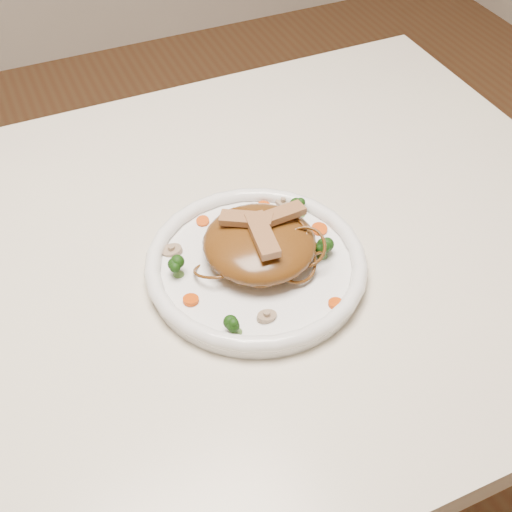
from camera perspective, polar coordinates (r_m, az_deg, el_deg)
name	(u,v)px	position (r m, az deg, el deg)	size (l,w,h in m)	color
table	(182,314)	(0.92, -6.30, -4.93)	(1.20, 0.80, 0.75)	beige
plate	(256,268)	(0.83, 0.00, -1.07)	(0.27, 0.27, 0.02)	white
noodle_mound	(260,243)	(0.81, 0.31, 1.12)	(0.14, 0.14, 0.05)	brown
chicken_a	(280,215)	(0.81, 2.08, 3.55)	(0.06, 0.02, 0.01)	#AB8151
chicken_b	(246,219)	(0.80, -0.84, 3.17)	(0.06, 0.02, 0.01)	#AB8151
chicken_c	(262,235)	(0.78, 0.54, 1.81)	(0.07, 0.02, 0.01)	#AB8151
broccoli_0	(301,207)	(0.88, 3.82, 4.18)	(0.02, 0.02, 0.03)	#19420D
broccoli_1	(178,265)	(0.80, -6.71, -0.77)	(0.03, 0.03, 0.03)	#19420D
broccoli_2	(236,323)	(0.74, -1.73, -5.71)	(0.03, 0.03, 0.03)	#19420D
broccoli_3	(323,247)	(0.83, 5.74, 0.77)	(0.03, 0.03, 0.03)	#19420D
carrot_0	(264,206)	(0.90, 0.68, 4.30)	(0.02, 0.02, 0.01)	#DF5408
carrot_1	(191,300)	(0.78, -5.59, -3.75)	(0.02, 0.02, 0.01)	#DF5408
carrot_2	(319,229)	(0.87, 5.42, 2.28)	(0.02, 0.02, 0.01)	#DF5408
carrot_3	(203,221)	(0.88, -4.57, 2.97)	(0.02, 0.02, 0.01)	#DF5408
carrot_4	(335,303)	(0.78, 6.80, -4.03)	(0.02, 0.02, 0.01)	#DF5408
mushroom_0	(267,316)	(0.76, 0.91, -5.18)	(0.02, 0.02, 0.01)	gray
mushroom_1	(295,220)	(0.88, 3.31, 3.07)	(0.02, 0.02, 0.01)	gray
mushroom_2	(172,250)	(0.84, -7.21, 0.47)	(0.03, 0.03, 0.01)	gray
mushroom_3	(283,203)	(0.90, 2.32, 4.55)	(0.02, 0.02, 0.01)	gray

